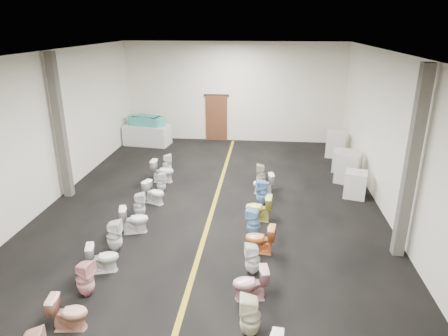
{
  "coord_description": "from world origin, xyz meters",
  "views": [
    {
      "loc": [
        1.47,
        -10.26,
        5.26
      ],
      "look_at": [
        0.28,
        1.0,
        1.13
      ],
      "focal_mm": 32.0,
      "sensor_mm": 36.0,
      "label": 1
    }
  ],
  "objects_px": {
    "toilet_left_10": "(163,171)",
    "toilet_right_10": "(261,174)",
    "toilet_right_6": "(253,222)",
    "bathtub": "(147,121)",
    "appliance_crate_b": "(348,168)",
    "toilet_left_5": "(114,236)",
    "toilet_left_11": "(167,164)",
    "toilet_right_7": "(258,208)",
    "toilet_left_4": "(103,258)",
    "toilet_left_8": "(154,193)",
    "toilet_left_2": "(69,313)",
    "toilet_left_6": "(134,219)",
    "appliance_crate_c": "(342,161)",
    "toilet_right_4": "(253,259)",
    "toilet_left_9": "(161,182)",
    "toilet_right_8": "(262,192)",
    "toilet_left_7": "(139,205)",
    "toilet_left_3": "(85,279)",
    "display_table": "(147,135)",
    "toilet_right_2": "(250,316)",
    "toilet_right_3": "(250,284)",
    "appliance_crate_d": "(335,144)",
    "appliance_crate_a": "(355,184)",
    "toilet_right_5": "(260,239)"
  },
  "relations": [
    {
      "from": "toilet_left_10",
      "to": "toilet_right_10",
      "type": "height_order",
      "value": "toilet_left_10"
    },
    {
      "from": "toilet_right_6",
      "to": "bathtub",
      "type": "bearing_deg",
      "value": -131.72
    },
    {
      "from": "appliance_crate_b",
      "to": "toilet_left_5",
      "type": "relative_size",
      "value": 1.29
    },
    {
      "from": "toilet_left_10",
      "to": "toilet_left_11",
      "type": "relative_size",
      "value": 1.07
    },
    {
      "from": "appliance_crate_b",
      "to": "toilet_left_5",
      "type": "bearing_deg",
      "value": -141.09
    },
    {
      "from": "toilet_left_11",
      "to": "toilet_right_7",
      "type": "height_order",
      "value": "toilet_right_7"
    },
    {
      "from": "toilet_left_4",
      "to": "toilet_left_8",
      "type": "bearing_deg",
      "value": -19.67
    },
    {
      "from": "toilet_left_2",
      "to": "toilet_left_6",
      "type": "height_order",
      "value": "toilet_left_6"
    },
    {
      "from": "appliance_crate_c",
      "to": "toilet_right_4",
      "type": "height_order",
      "value": "appliance_crate_c"
    },
    {
      "from": "toilet_left_6",
      "to": "toilet_right_4",
      "type": "relative_size",
      "value": 1.0
    },
    {
      "from": "toilet_left_9",
      "to": "toilet_right_6",
      "type": "relative_size",
      "value": 0.88
    },
    {
      "from": "toilet_left_10",
      "to": "toilet_right_4",
      "type": "xyz_separation_m",
      "value": [
        3.33,
        -5.14,
        -0.03
      ]
    },
    {
      "from": "appliance_crate_b",
      "to": "toilet_right_8",
      "type": "distance_m",
      "value": 3.66
    },
    {
      "from": "toilet_right_6",
      "to": "toilet_left_7",
      "type": "bearing_deg",
      "value": -87.3
    },
    {
      "from": "toilet_left_3",
      "to": "toilet_right_8",
      "type": "height_order",
      "value": "toilet_right_8"
    },
    {
      "from": "display_table",
      "to": "toilet_left_5",
      "type": "relative_size",
      "value": 2.47
    },
    {
      "from": "toilet_left_7",
      "to": "toilet_right_2",
      "type": "height_order",
      "value": "toilet_right_2"
    },
    {
      "from": "toilet_left_9",
      "to": "toilet_right_3",
      "type": "relative_size",
      "value": 0.94
    },
    {
      "from": "bathtub",
      "to": "appliance_crate_c",
      "type": "xyz_separation_m",
      "value": [
        8.25,
        -2.62,
        -0.67
      ]
    },
    {
      "from": "toilet_left_8",
      "to": "toilet_right_8",
      "type": "height_order",
      "value": "toilet_right_8"
    },
    {
      "from": "toilet_left_5",
      "to": "toilet_right_3",
      "type": "relative_size",
      "value": 1.13
    },
    {
      "from": "toilet_left_11",
      "to": "toilet_right_10",
      "type": "relative_size",
      "value": 1.04
    },
    {
      "from": "toilet_left_11",
      "to": "appliance_crate_d",
      "type": "bearing_deg",
      "value": -83.49
    },
    {
      "from": "bathtub",
      "to": "appliance_crate_b",
      "type": "height_order",
      "value": "bathtub"
    },
    {
      "from": "appliance_crate_a",
      "to": "toilet_left_9",
      "type": "xyz_separation_m",
      "value": [
        -6.25,
        -0.28,
        -0.08
      ]
    },
    {
      "from": "toilet_left_5",
      "to": "appliance_crate_d",
      "type": "bearing_deg",
      "value": -43.47
    },
    {
      "from": "toilet_left_2",
      "to": "toilet_left_5",
      "type": "distance_m",
      "value": 2.65
    },
    {
      "from": "toilet_left_10",
      "to": "toilet_left_11",
      "type": "height_order",
      "value": "toilet_left_10"
    },
    {
      "from": "appliance_crate_d",
      "to": "toilet_left_9",
      "type": "height_order",
      "value": "appliance_crate_d"
    },
    {
      "from": "toilet_left_7",
      "to": "toilet_right_7",
      "type": "relative_size",
      "value": 1.0
    },
    {
      "from": "appliance_crate_c",
      "to": "toilet_right_2",
      "type": "distance_m",
      "value": 9.33
    },
    {
      "from": "appliance_crate_d",
      "to": "display_table",
      "type": "bearing_deg",
      "value": 173.99
    },
    {
      "from": "toilet_left_9",
      "to": "toilet_right_6",
      "type": "bearing_deg",
      "value": -128.56
    },
    {
      "from": "toilet_left_11",
      "to": "toilet_left_8",
      "type": "bearing_deg",
      "value": 168.7
    },
    {
      "from": "bathtub",
      "to": "toilet_right_4",
      "type": "xyz_separation_m",
      "value": [
        5.15,
        -9.56,
        -0.7
      ]
    },
    {
      "from": "toilet_left_6",
      "to": "toilet_right_6",
      "type": "xyz_separation_m",
      "value": [
        3.14,
        0.14,
        0.02
      ]
    },
    {
      "from": "toilet_left_2",
      "to": "toilet_right_10",
      "type": "height_order",
      "value": "toilet_right_10"
    },
    {
      "from": "bathtub",
      "to": "appliance_crate_a",
      "type": "relative_size",
      "value": 2.16
    },
    {
      "from": "appliance_crate_a",
      "to": "toilet_right_6",
      "type": "relative_size",
      "value": 1.08
    },
    {
      "from": "toilet_left_3",
      "to": "appliance_crate_c",
      "type": "bearing_deg",
      "value": -26.44
    },
    {
      "from": "toilet_left_4",
      "to": "toilet_right_3",
      "type": "height_order",
      "value": "toilet_right_3"
    },
    {
      "from": "appliance_crate_b",
      "to": "toilet_right_5",
      "type": "height_order",
      "value": "appliance_crate_b"
    },
    {
      "from": "toilet_left_6",
      "to": "appliance_crate_d",
      "type": "bearing_deg",
      "value": -58.34
    },
    {
      "from": "toilet_right_10",
      "to": "toilet_left_9",
      "type": "bearing_deg",
      "value": -74.17
    },
    {
      "from": "toilet_left_10",
      "to": "toilet_right_4",
      "type": "relative_size",
      "value": 1.07
    },
    {
      "from": "toilet_right_10",
      "to": "toilet_left_5",
      "type": "bearing_deg",
      "value": -38.59
    },
    {
      "from": "toilet_right_7",
      "to": "toilet_left_8",
      "type": "bearing_deg",
      "value": -99.24
    },
    {
      "from": "appliance_crate_b",
      "to": "toilet_left_5",
      "type": "distance_m",
      "value": 8.31
    },
    {
      "from": "appliance_crate_b",
      "to": "toilet_left_11",
      "type": "xyz_separation_m",
      "value": [
        -6.47,
        0.14,
        -0.16
      ]
    },
    {
      "from": "bathtub",
      "to": "toilet_right_5",
      "type": "relative_size",
      "value": 2.48
    }
  ]
}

